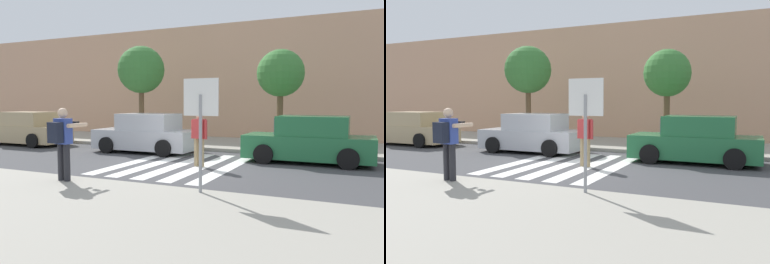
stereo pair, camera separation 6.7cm
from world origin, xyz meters
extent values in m
plane|color=#424244|center=(0.00, 0.00, 0.00)|extent=(120.00, 120.00, 0.00)
cube|color=#9E998C|center=(0.00, -6.20, 0.07)|extent=(60.00, 6.00, 0.14)
cube|color=#9E998C|center=(0.00, 6.00, 0.07)|extent=(60.00, 4.80, 0.14)
cube|color=tan|center=(0.00, 10.40, 3.07)|extent=(56.00, 4.00, 6.13)
cube|color=silver|center=(-1.60, 0.20, 0.00)|extent=(0.44, 5.20, 0.01)
cube|color=silver|center=(-0.80, 0.20, 0.00)|extent=(0.44, 5.20, 0.01)
cube|color=silver|center=(0.00, 0.20, 0.00)|extent=(0.44, 5.20, 0.01)
cube|color=silver|center=(0.80, 0.20, 0.00)|extent=(0.44, 5.20, 0.01)
cube|color=silver|center=(1.60, 0.20, 0.00)|extent=(0.44, 5.20, 0.01)
cylinder|color=gray|center=(2.27, -3.47, 1.15)|extent=(0.07, 0.07, 2.01)
cube|color=white|center=(2.27, -3.45, 2.10)|extent=(0.76, 0.03, 0.76)
cube|color=red|center=(2.27, -3.44, 2.10)|extent=(0.66, 0.02, 0.66)
cylinder|color=#232328|center=(-1.23, -3.73, 0.58)|extent=(0.15, 0.15, 0.88)
cylinder|color=#232328|center=(-1.03, -3.74, 0.58)|extent=(0.15, 0.15, 0.88)
cube|color=#33479E|center=(-1.13, -3.73, 1.32)|extent=(0.40, 0.27, 0.60)
sphere|color=beige|center=(-1.13, -3.73, 1.75)|extent=(0.23, 0.23, 0.23)
cylinder|color=beige|center=(-1.35, -3.49, 1.46)|extent=(0.15, 0.59, 0.10)
cylinder|color=beige|center=(-0.88, -3.53, 1.46)|extent=(0.15, 0.59, 0.10)
cube|color=black|center=(-1.10, -3.33, 1.49)|extent=(0.15, 0.11, 0.10)
cube|color=black|center=(-1.15, -3.96, 1.30)|extent=(0.34, 0.23, 0.48)
cylinder|color=tan|center=(0.60, 0.13, 0.44)|extent=(0.15, 0.15, 0.88)
cylinder|color=tan|center=(0.80, 0.10, 0.44)|extent=(0.15, 0.15, 0.88)
cube|color=#B73333|center=(0.70, 0.12, 1.18)|extent=(0.42, 0.31, 0.60)
sphere|color=beige|center=(0.70, 0.12, 1.61)|extent=(0.23, 0.23, 0.23)
cylinder|color=#B73333|center=(0.47, 0.16, 1.16)|extent=(0.10, 0.10, 0.58)
cylinder|color=#B73333|center=(0.94, 0.07, 1.16)|extent=(0.10, 0.10, 0.58)
cube|color=tan|center=(-9.05, 2.30, 0.53)|extent=(4.10, 1.70, 0.76)
cube|color=tan|center=(-8.90, 2.30, 1.23)|extent=(2.20, 1.56, 0.64)
cube|color=slate|center=(-9.97, 2.30, 1.23)|extent=(0.10, 1.50, 0.54)
cube|color=slate|center=(-7.93, 2.30, 1.23)|extent=(0.10, 1.50, 0.51)
cylinder|color=black|center=(-10.32, 3.15, 0.32)|extent=(0.64, 0.22, 0.64)
cylinder|color=black|center=(-7.78, 1.45, 0.32)|extent=(0.64, 0.22, 0.64)
cylinder|color=black|center=(-7.78, 3.15, 0.32)|extent=(0.64, 0.22, 0.64)
cube|color=#B7BABF|center=(-2.56, 2.30, 0.53)|extent=(4.10, 1.70, 0.76)
cube|color=#B7BABF|center=(-2.41, 2.30, 1.23)|extent=(2.20, 1.56, 0.64)
cube|color=slate|center=(-3.48, 2.30, 1.23)|extent=(0.10, 1.50, 0.54)
cube|color=slate|center=(-1.44, 2.30, 1.23)|extent=(0.10, 1.50, 0.51)
cylinder|color=black|center=(-3.83, 1.45, 0.32)|extent=(0.64, 0.22, 0.64)
cylinder|color=black|center=(-3.83, 3.15, 0.32)|extent=(0.64, 0.22, 0.64)
cylinder|color=black|center=(-1.29, 1.45, 0.32)|extent=(0.64, 0.22, 0.64)
cylinder|color=black|center=(-1.29, 3.15, 0.32)|extent=(0.64, 0.22, 0.64)
cube|color=#236B3D|center=(3.67, 2.30, 0.53)|extent=(4.10, 1.70, 0.76)
cube|color=#236B3D|center=(3.82, 2.30, 1.23)|extent=(2.20, 1.56, 0.64)
cube|color=slate|center=(2.75, 2.30, 1.23)|extent=(0.10, 1.50, 0.54)
cube|color=slate|center=(4.79, 2.30, 1.23)|extent=(0.10, 1.50, 0.51)
cylinder|color=black|center=(2.40, 1.45, 0.32)|extent=(0.64, 0.22, 0.64)
cylinder|color=black|center=(2.40, 3.15, 0.32)|extent=(0.64, 0.22, 0.64)
cylinder|color=black|center=(4.94, 1.45, 0.32)|extent=(0.64, 0.22, 0.64)
cylinder|color=black|center=(4.94, 3.15, 0.32)|extent=(0.64, 0.22, 0.64)
cylinder|color=brown|center=(-4.07, 4.41, 1.49)|extent=(0.24, 0.24, 2.71)
sphere|color=#387533|center=(-4.07, 4.41, 3.49)|extent=(2.16, 2.16, 2.16)
cylinder|color=brown|center=(2.34, 4.33, 1.36)|extent=(0.24, 0.24, 2.44)
sphere|color=#387533|center=(2.34, 4.33, 3.13)|extent=(1.84, 1.84, 1.84)
camera|label=1|loc=(5.25, -10.47, 2.00)|focal=35.00mm
camera|label=2|loc=(5.31, -10.44, 2.00)|focal=35.00mm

